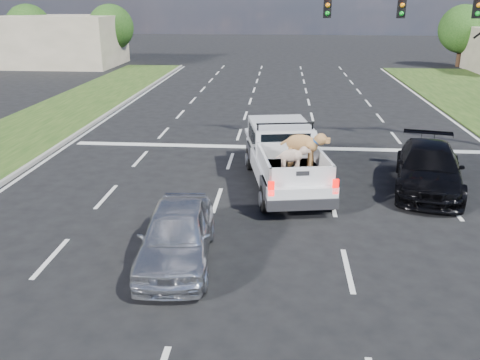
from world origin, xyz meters
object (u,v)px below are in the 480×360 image
object	(u,v)px
traffic_signal	(469,29)
black_coupe	(429,168)
pickup_truck	(285,156)
silver_sedan	(177,235)

from	to	relation	value
traffic_signal	black_coupe	size ratio (longest dim) A/B	1.85
pickup_truck	black_coupe	xyz separation A→B (m)	(4.61, -0.03, -0.27)
silver_sedan	black_coupe	bearing A→B (deg)	33.03
pickup_truck	silver_sedan	xyz separation A→B (m)	(-2.50, -5.46, -0.30)
black_coupe	traffic_signal	bearing A→B (deg)	77.59
traffic_signal	silver_sedan	size ratio (longest dim) A/B	2.26
traffic_signal	black_coupe	xyz separation A→B (m)	(-2.29, -4.95, -4.01)
silver_sedan	traffic_signal	bearing A→B (deg)	43.51
traffic_signal	pickup_truck	bearing A→B (deg)	-144.50
traffic_signal	pickup_truck	distance (m)	9.26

